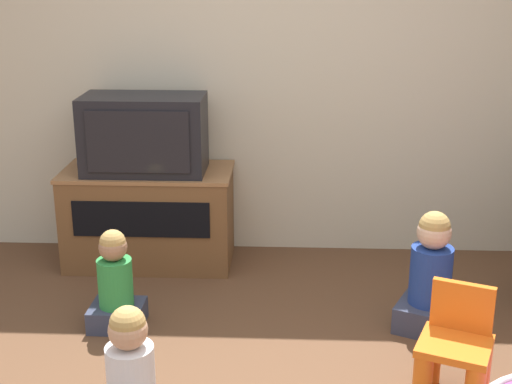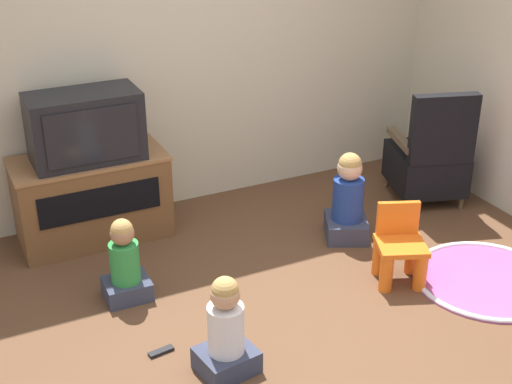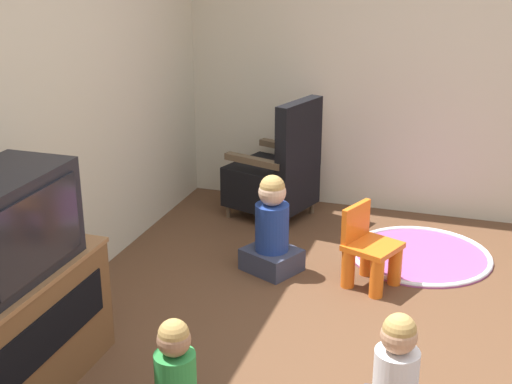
{
  "view_description": "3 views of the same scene",
  "coord_description": "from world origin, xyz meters",
  "views": [
    {
      "loc": [
        0.1,
        -2.59,
        1.93
      ],
      "look_at": [
        -0.05,
        0.71,
        0.85
      ],
      "focal_mm": 50.0,
      "sensor_mm": 36.0,
      "label": 1
    },
    {
      "loc": [
        -1.76,
        -2.96,
        2.62
      ],
      "look_at": [
        0.04,
        0.77,
        0.63
      ],
      "focal_mm": 50.0,
      "sensor_mm": 36.0,
      "label": 2
    },
    {
      "loc": [
        -3.28,
        -0.29,
        2.15
      ],
      "look_at": [
        0.1,
        0.81,
        0.85
      ],
      "focal_mm": 50.0,
      "sensor_mm": 36.0,
      "label": 3
    }
  ],
  "objects": [
    {
      "name": "play_mat",
      "position": [
        1.41,
        0.02,
        0.01
      ],
      "size": [
        0.99,
        0.99,
        0.04
      ],
      "color": "#A54C8C",
      "rests_on": "ground_plane"
    },
    {
      "name": "black_armchair",
      "position": [
        1.81,
        1.2,
        0.36
      ],
      "size": [
        0.69,
        0.73,
        0.97
      ],
      "rotation": [
        0.0,
        0.0,
        2.84
      ],
      "color": "brown",
      "rests_on": "ground_plane"
    },
    {
      "name": "television",
      "position": [
        -0.8,
        1.74,
        0.88
      ],
      "size": [
        0.77,
        0.42,
        0.49
      ],
      "color": "black",
      "rests_on": "tv_cabinet"
    },
    {
      "name": "child_watching_left",
      "position": [
        -0.82,
        0.89,
        0.24
      ],
      "size": [
        0.29,
        0.26,
        0.57
      ],
      "rotation": [
        0.0,
        0.0,
        -0.02
      ],
      "color": "#33384C",
      "rests_on": "ground_plane"
    },
    {
      "name": "ground_plane",
      "position": [
        0.0,
        0.0,
        0.0
      ],
      "size": [
        30.0,
        30.0,
        0.0
      ],
      "primitive_type": "plane",
      "color": "brown"
    },
    {
      "name": "child_watching_center",
      "position": [
        0.88,
        0.95,
        0.29
      ],
      "size": [
        0.42,
        0.44,
        0.67
      ],
      "rotation": [
        0.0,
        0.0,
        1.13
      ],
      "color": "#33384C",
      "rests_on": "ground_plane"
    },
    {
      "name": "yellow_kid_chair",
      "position": [
        0.88,
        0.3,
        0.22
      ],
      "size": [
        0.4,
        0.39,
        0.52
      ],
      "rotation": [
        0.0,
        0.0,
        -0.38
      ],
      "color": "orange",
      "rests_on": "ground_plane"
    },
    {
      "name": "child_watching_right",
      "position": [
        -0.54,
        -0.05,
        0.26
      ],
      "size": [
        0.34,
        0.31,
        0.6
      ],
      "rotation": [
        0.0,
        0.0,
        0.15
      ],
      "color": "#33384C",
      "rests_on": "ground_plane"
    },
    {
      "name": "wall_right",
      "position": [
        2.31,
        -0.41,
        1.31
      ],
      "size": [
        0.12,
        5.18,
        2.62
      ],
      "color": "beige",
      "rests_on": "ground_plane"
    },
    {
      "name": "tv_cabinet",
      "position": [
        -0.8,
        1.78,
        0.33
      ],
      "size": [
        1.09,
        0.54,
        0.64
      ],
      "color": "brown",
      "rests_on": "ground_plane"
    }
  ]
}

